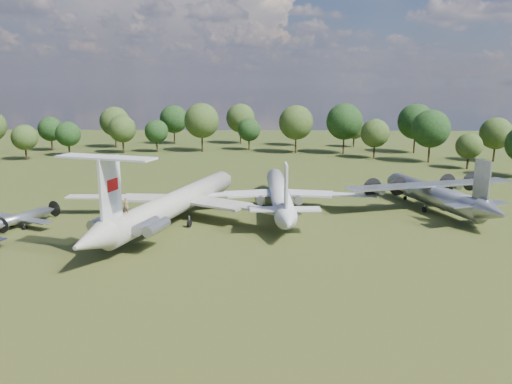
# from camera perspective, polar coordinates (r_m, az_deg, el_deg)

# --- Properties ---
(ground) EXTENTS (300.00, 300.00, 0.00)m
(ground) POSITION_cam_1_polar(r_m,az_deg,el_deg) (78.10, -8.43, -3.10)
(ground) COLOR #234015
(ground) RESTS_ON ground
(il62_airliner) EXTENTS (50.57, 58.31, 4.86)m
(il62_airliner) POSITION_cam_1_polar(r_m,az_deg,el_deg) (75.98, -8.99, -1.66)
(il62_airliner) COLOR #B9B8B4
(il62_airliner) RESTS_ON ground
(tu104_jet) EXTENTS (33.90, 44.14, 4.28)m
(tu104_jet) POSITION_cam_1_polar(r_m,az_deg,el_deg) (82.69, 2.68, -0.59)
(tu104_jet) COLOR silver
(tu104_jet) RESTS_ON ground
(an12_transport) EXTENTS (38.13, 40.39, 4.34)m
(an12_transport) POSITION_cam_1_polar(r_m,az_deg,el_deg) (87.19, 19.56, -0.60)
(an12_transport) COLOR #9B9DA2
(an12_transport) RESTS_ON ground
(small_prop_northwest) EXTENTS (15.79, 17.71, 2.14)m
(small_prop_northwest) POSITION_cam_1_polar(r_m,az_deg,el_deg) (80.27, -25.43, -2.98)
(small_prop_northwest) COLOR #A7A9AF
(small_prop_northwest) RESTS_ON ground
(person_on_il62) EXTENTS (0.76, 0.56, 1.93)m
(person_on_il62) POSITION_cam_1_polar(r_m,az_deg,el_deg) (63.75, -14.65, -1.48)
(person_on_il62) COLOR #98744D
(person_on_il62) RESTS_ON il62_airliner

